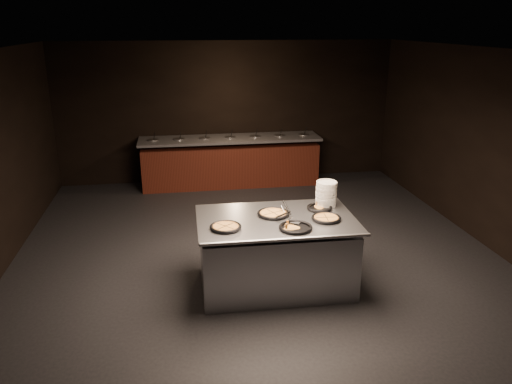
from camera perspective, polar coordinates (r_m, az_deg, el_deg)
room at (r=6.73m, az=0.36°, el=3.40°), size 7.02×8.02×2.92m
salad_bar at (r=10.40m, az=-2.93°, el=3.18°), size 3.70×0.83×1.18m
serving_counter at (r=6.39m, az=2.25°, el=-7.08°), size 1.98×1.28×0.94m
plate_stack at (r=6.62m, az=8.02°, el=-0.20°), size 0.27×0.27×0.33m
pan_veggie_whole at (r=5.89m, az=-3.50°, el=-4.00°), size 0.38×0.38×0.04m
pan_cheese_whole at (r=6.29m, az=1.99°, el=-2.47°), size 0.41×0.41×0.04m
pan_cheese_slices_a at (r=6.53m, az=7.27°, el=-1.80°), size 0.33×0.33×0.04m
pan_cheese_slices_b at (r=5.89m, az=4.55°, el=-4.05°), size 0.40×0.40×0.04m
pan_veggie_slices at (r=6.20m, az=8.03°, el=-2.97°), size 0.37×0.37×0.04m
server_left at (r=6.30m, az=3.30°, el=-1.88°), size 0.17×0.32×0.16m
server_right at (r=6.04m, az=3.54°, el=-2.86°), size 0.29×0.21×0.16m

